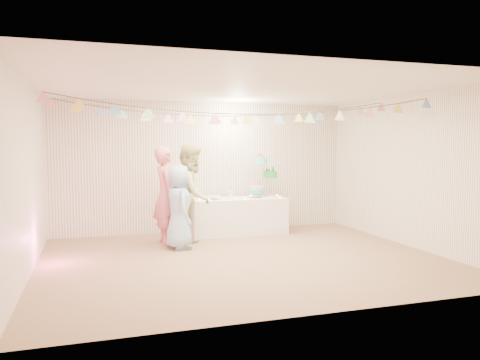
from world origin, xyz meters
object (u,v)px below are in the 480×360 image
object	(u,v)px
cake_stand	(263,175)
person_adult_a	(165,195)
table	(237,216)
person_adult_b	(192,195)
person_child	(179,207)

from	to	relation	value
cake_stand	person_adult_a	bearing A→B (deg)	-164.66
table	person_adult_b	bearing A→B (deg)	-143.32
person_adult_b	person_child	bearing A→B (deg)	150.51
person_adult_b	person_child	size ratio (longest dim) A/B	1.24
person_adult_a	person_adult_b	size ratio (longest dim) A/B	0.98
table	person_adult_b	xyz separation A→B (m)	(-1.07, -0.79, 0.52)
person_adult_b	cake_stand	bearing A→B (deg)	-36.61
cake_stand	person_adult_a	size ratio (longest dim) A/B	0.47
table	cake_stand	bearing A→B (deg)	5.19
person_child	cake_stand	bearing A→B (deg)	-65.95
person_child	table	bearing A→B (deg)	-58.27
cake_stand	person_child	xyz separation A→B (m)	(-1.87, -1.02, -0.45)
table	person_child	xyz separation A→B (m)	(-1.32, -0.97, 0.35)
person_adult_a	person_child	world-z (taller)	person_adult_a
table	person_adult_a	world-z (taller)	person_adult_a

